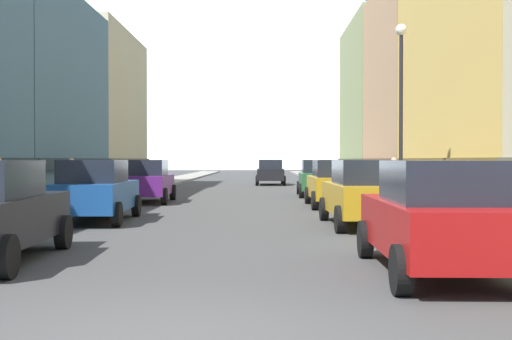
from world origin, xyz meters
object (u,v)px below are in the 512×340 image
car_right_0 (440,217)px  pedestrian_1 (394,181)px  car_right_1 (366,193)px  potted_plant_0 (43,193)px  trash_bin_right (486,208)px  car_right_2 (336,183)px  car_right_3 (319,178)px  pedestrian_2 (72,182)px  streetlamp_right (401,89)px  potted_plant_2 (432,193)px  car_left_2 (146,181)px  car_left_1 (95,191)px  car_driving_0 (270,172)px

car_right_0 → pedestrian_1: 15.80m
car_right_1 → potted_plant_0: car_right_1 is taller
trash_bin_right → car_right_2: bearing=105.7°
trash_bin_right → car_right_3: bearing=98.9°
potted_plant_0 → pedestrian_2: pedestrian_2 is taller
pedestrian_1 → streetlamp_right: bearing=-99.3°
streetlamp_right → potted_plant_2: bearing=57.5°
car_left_2 → streetlamp_right: (9.15, -6.67, 3.09)m
streetlamp_right → car_right_2: bearing=110.0°
potted_plant_0 → potted_plant_2: 14.02m
car_right_3 → potted_plant_0: car_right_3 is taller
car_right_0 → streetlamp_right: streetlamp_right is taller
car_left_1 → trash_bin_right: size_ratio=4.56×
car_right_0 → car_right_2: same height
car_right_3 → pedestrian_2: 12.28m
car_right_3 → car_driving_0: size_ratio=1.01×
car_right_2 → pedestrian_2: bearing=179.3°
car_right_0 → potted_plant_2: 13.13m
car_left_1 → potted_plant_0: (-3.20, 5.03, -0.34)m
car_left_1 → potted_plant_0: car_left_1 is taller
car_driving_0 → pedestrian_2: 22.53m
car_left_2 → potted_plant_0: 4.60m
car_right_2 → pedestrian_2: pedestrian_2 is taller
potted_plant_2 → car_right_0: bearing=-104.1°
potted_plant_2 → pedestrian_2: pedestrian_2 is taller
potted_plant_0 → pedestrian_2: 1.29m
car_right_0 → car_driving_0: 35.70m
potted_plant_2 → streetlamp_right: (-1.65, -2.59, 3.39)m
car_right_2 → pedestrian_1: 2.74m
car_right_3 → car_right_2: bearing=-90.0°
pedestrian_1 → potted_plant_2: bearing=-75.4°
potted_plant_2 → pedestrian_2: (-13.25, 1.78, 0.33)m
trash_bin_right → pedestrian_1: bearing=90.6°
car_left_2 → potted_plant_0: car_left_2 is taller
potted_plant_0 → potted_plant_2: bearing=-3.3°
trash_bin_right → car_right_0: bearing=-115.6°
pedestrian_1 → pedestrian_2: pedestrian_1 is taller
potted_plant_0 → potted_plant_2: (14.00, -0.80, 0.04)m
car_left_2 → car_driving_0: size_ratio=1.01×
car_right_2 → car_left_1: bearing=-142.2°
car_left_2 → car_right_3: same height
car_right_1 → potted_plant_2: (3.20, 5.48, -0.30)m
car_right_1 → trash_bin_right: car_right_1 is taller
car_right_1 → pedestrian_1: (2.45, 8.36, 0.05)m
car_right_1 → trash_bin_right: (2.55, -1.93, -0.26)m
car_right_0 → pedestrian_1: pedestrian_1 is taller
car_right_1 → pedestrian_2: (-10.05, 7.26, 0.03)m
car_right_2 → streetlamp_right: size_ratio=0.75×
car_right_1 → pedestrian_1: 8.71m
trash_bin_right → pedestrian_1: 10.30m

